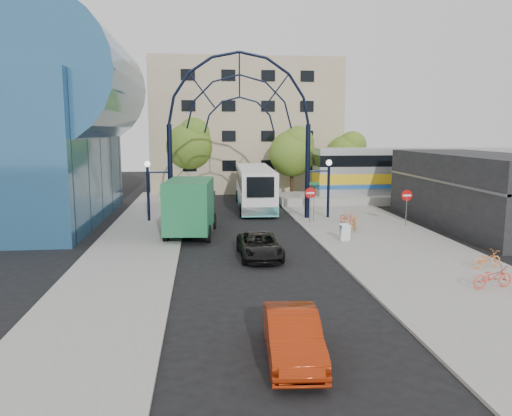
{
  "coord_description": "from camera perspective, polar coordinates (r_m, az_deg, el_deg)",
  "views": [
    {
      "loc": [
        -2.66,
        -22.08,
        6.55
      ],
      "look_at": [
        0.33,
        6.0,
        2.16
      ],
      "focal_mm": 35.0,
      "sensor_mm": 36.0,
      "label": 1
    }
  ],
  "objects": [
    {
      "name": "bike_near_a",
      "position": [
        35.11,
        10.43,
        -1.08
      ],
      "size": [
        1.12,
        1.88,
        0.93
      ],
      "primitive_type": "imported",
      "rotation": [
        0.0,
        0.0,
        0.3
      ],
      "color": "#FA5C32",
      "rests_on": "sidewalk_east"
    },
    {
      "name": "tree_north_c",
      "position": [
        52.2,
        10.45,
        6.2
      ],
      "size": [
        4.16,
        4.16,
        6.5
      ],
      "color": "#382314",
      "rests_on": "ground"
    },
    {
      "name": "street_name_sign",
      "position": [
        35.84,
        6.65,
        1.7
      ],
      "size": [
        0.7,
        0.7,
        2.8
      ],
      "color": "slate",
      "rests_on": "sidewalk_east"
    },
    {
      "name": "plaza_west",
      "position": [
        29.08,
        -13.54,
        -4.3
      ],
      "size": [
        5.0,
        50.0,
        0.12
      ],
      "primitive_type": "cube",
      "color": "gray",
      "rests_on": "ground"
    },
    {
      "name": "tree_north_a",
      "position": [
        48.84,
        4.32,
        6.54
      ],
      "size": [
        4.48,
        4.48,
        7.0
      ],
      "color": "#382314",
      "rests_on": "ground"
    },
    {
      "name": "transit_hall",
      "position": [
        39.18,
        -25.17,
        8.23
      ],
      "size": [
        16.5,
        18.0,
        14.5
      ],
      "color": "#2B5C85",
      "rests_on": "ground"
    },
    {
      "name": "do_not_enter_sign",
      "position": [
        35.17,
        16.85,
        0.99
      ],
      "size": [
        0.76,
        0.07,
        2.48
      ],
      "color": "slate",
      "rests_on": "sidewalk_east"
    },
    {
      "name": "apartment_block",
      "position": [
        57.24,
        -1.42,
        9.29
      ],
      "size": [
        20.0,
        12.1,
        14.0
      ],
      "color": "tan",
      "rests_on": "ground"
    },
    {
      "name": "bike_far_a",
      "position": [
        26.06,
        24.91,
        -5.33
      ],
      "size": [
        1.7,
        0.98,
        0.84
      ],
      "primitive_type": "imported",
      "rotation": [
        0.0,
        0.0,
        1.85
      ],
      "color": "orange",
      "rests_on": "sidewalk_east"
    },
    {
      "name": "city_bus",
      "position": [
        42.72,
        -0.14,
        2.45
      ],
      "size": [
        3.31,
        12.59,
        3.43
      ],
      "rotation": [
        0.0,
        0.0,
        -0.04
      ],
      "color": "white",
      "rests_on": "ground"
    },
    {
      "name": "train_platform",
      "position": [
        49.95,
        20.97,
        1.18
      ],
      "size": [
        32.0,
        5.0,
        0.8
      ],
      "primitive_type": "cube",
      "color": "gray",
      "rests_on": "ground"
    },
    {
      "name": "gateway_arch",
      "position": [
        36.24,
        -1.89,
        12.01
      ],
      "size": [
        13.64,
        0.44,
        12.1
      ],
      "color": "black",
      "rests_on": "ground"
    },
    {
      "name": "train_car",
      "position": [
        49.7,
        21.13,
        4.04
      ],
      "size": [
        25.1,
        3.05,
        4.2
      ],
      "color": "#B7B7BC",
      "rests_on": "train_platform"
    },
    {
      "name": "bike_near_b",
      "position": [
        32.87,
        11.21,
        -1.73
      ],
      "size": [
        0.76,
        1.7,
        0.99
      ],
      "primitive_type": "imported",
      "rotation": [
        0.0,
        0.0,
        -0.19
      ],
      "color": "orange",
      "rests_on": "sidewalk_east"
    },
    {
      "name": "sandwich_board",
      "position": [
        29.82,
        10.15,
        -2.53
      ],
      "size": [
        0.55,
        0.61,
        0.99
      ],
      "color": "white",
      "rests_on": "sidewalk_east"
    },
    {
      "name": "stop_sign",
      "position": [
        35.18,
        6.23,
        1.35
      ],
      "size": [
        0.8,
        0.07,
        2.5
      ],
      "color": "slate",
      "rests_on": "sidewalk_east"
    },
    {
      "name": "sidewalk_east",
      "position": [
        28.91,
        15.79,
        -4.47
      ],
      "size": [
        8.0,
        56.0,
        0.12
      ],
      "primitive_type": "cube",
      "color": "gray",
      "rests_on": "ground"
    },
    {
      "name": "bike_far_c",
      "position": [
        22.89,
        25.42,
        -7.11
      ],
      "size": [
        1.89,
        0.9,
        0.96
      ],
      "primitive_type": "imported",
      "rotation": [
        0.0,
        0.0,
        1.72
      ],
      "color": "#EC412F",
      "rests_on": "sidewalk_east"
    },
    {
      "name": "commercial_block_east",
      "position": [
        37.34,
        23.98,
        1.85
      ],
      "size": [
        6.0,
        16.0,
        5.0
      ],
      "primitive_type": "cube",
      "color": "black",
      "rests_on": "ground"
    },
    {
      "name": "green_truck",
      "position": [
        31.7,
        -7.4,
        0.13
      ],
      "size": [
        3.28,
        7.31,
        3.58
      ],
      "rotation": [
        0.0,
        0.0,
        -0.1
      ],
      "color": "black",
      "rests_on": "ground"
    },
    {
      "name": "ground",
      "position": [
        23.19,
        0.78,
        -7.57
      ],
      "size": [
        120.0,
        120.0,
        0.0
      ],
      "primitive_type": "plane",
      "color": "black",
      "rests_on": "ground"
    },
    {
      "name": "red_sedan",
      "position": [
        14.85,
        4.22,
        -14.35
      ],
      "size": [
        1.75,
        4.37,
        1.41
      ],
      "primitive_type": "imported",
      "rotation": [
        0.0,
        0.0,
        -0.06
      ],
      "color": "#932309",
      "rests_on": "ground"
    },
    {
      "name": "black_suv",
      "position": [
        25.93,
        0.42,
        -4.34
      ],
      "size": [
        2.18,
        4.61,
        1.27
      ],
      "primitive_type": "imported",
      "rotation": [
        0.0,
        0.0,
        0.01
      ],
      "color": "black",
      "rests_on": "ground"
    },
    {
      "name": "tree_north_b",
      "position": [
        52.04,
        -7.47,
        7.35
      ],
      "size": [
        5.12,
        5.12,
        8.0
      ],
      "color": "#382314",
      "rests_on": "ground"
    }
  ]
}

